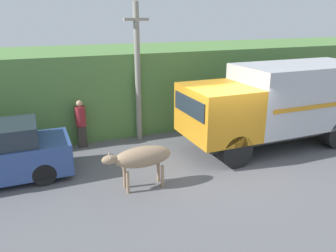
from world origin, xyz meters
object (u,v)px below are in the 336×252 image
(cargo_truck, at_px, (281,102))
(utility_pole, at_px, (138,71))
(brown_cow, at_px, (142,158))
(pedestrian_on_hill, at_px, (81,122))

(cargo_truck, xyz_separation_m, utility_pole, (-4.52, 2.65, 1.00))
(brown_cow, relative_size, pedestrian_on_hill, 1.11)
(cargo_truck, height_order, pedestrian_on_hill, cargo_truck)
(pedestrian_on_hill, relative_size, utility_pole, 0.35)
(brown_cow, bearing_deg, pedestrian_on_hill, 98.35)
(brown_cow, xyz_separation_m, pedestrian_on_hill, (-1.08, 3.72, 0.06))
(brown_cow, bearing_deg, utility_pole, 65.50)
(cargo_truck, relative_size, pedestrian_on_hill, 3.95)
(brown_cow, relative_size, utility_pole, 0.38)
(brown_cow, bearing_deg, cargo_truck, 3.63)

